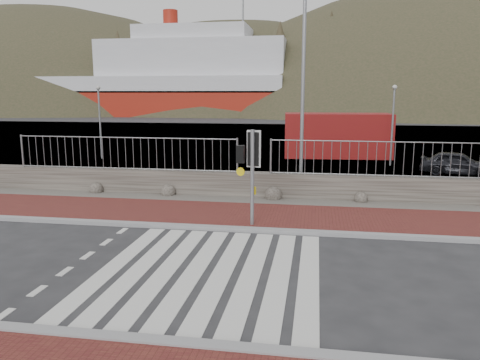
% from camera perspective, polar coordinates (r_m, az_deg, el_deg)
% --- Properties ---
extents(ground, '(220.00, 220.00, 0.00)m').
position_cam_1_polar(ground, '(10.10, -3.85, -11.07)').
color(ground, '#28282B').
rests_on(ground, ground).
extents(sidewalk_far, '(40.00, 3.00, 0.08)m').
position_cam_1_polar(sidewalk_far, '(14.29, 0.26, -4.35)').
color(sidewalk_far, brown).
rests_on(sidewalk_far, ground).
extents(kerb_near, '(40.00, 0.25, 0.12)m').
position_cam_1_polar(kerb_near, '(7.47, -9.38, -19.01)').
color(kerb_near, gray).
rests_on(kerb_near, ground).
extents(kerb_far, '(40.00, 0.25, 0.12)m').
position_cam_1_polar(kerb_far, '(12.86, -0.80, -6.01)').
color(kerb_far, gray).
rests_on(kerb_far, ground).
extents(zebra_crossing, '(4.62, 5.60, 0.01)m').
position_cam_1_polar(zebra_crossing, '(10.10, -3.85, -11.04)').
color(zebra_crossing, silver).
rests_on(zebra_crossing, ground).
extents(gravel_strip, '(40.00, 1.50, 0.06)m').
position_cam_1_polar(gravel_strip, '(16.21, 1.37, -2.59)').
color(gravel_strip, '#59544C').
rests_on(gravel_strip, ground).
extents(stone_wall, '(40.00, 0.60, 0.90)m').
position_cam_1_polar(stone_wall, '(16.90, 1.75, -0.59)').
color(stone_wall, '#433D37').
rests_on(stone_wall, ground).
extents(railing, '(18.07, 0.07, 1.22)m').
position_cam_1_polar(railing, '(16.54, 1.71, 3.97)').
color(railing, gray).
rests_on(railing, stone_wall).
extents(quay, '(120.00, 40.00, 0.50)m').
position_cam_1_polar(quay, '(37.28, 5.96, 4.79)').
color(quay, '#4C4C4F').
rests_on(quay, ground).
extents(water, '(220.00, 50.00, 0.05)m').
position_cam_1_polar(water, '(72.16, 7.65, 7.53)').
color(water, '#3F4C54').
rests_on(water, ground).
extents(ferry, '(50.00, 16.00, 20.00)m').
position_cam_1_polar(ferry, '(81.59, -10.08, 11.57)').
color(ferry, maroon).
rests_on(ferry, ground).
extents(hills_backdrop, '(254.00, 90.00, 100.00)m').
position_cam_1_polar(hills_backdrop, '(100.77, 11.63, -5.06)').
color(hills_backdrop, '#2F341F').
rests_on(hills_backdrop, ground).
extents(traffic_signal_far, '(0.67, 0.29, 2.74)m').
position_cam_1_polar(traffic_signal_far, '(12.84, 1.36, 2.79)').
color(traffic_signal_far, gray).
rests_on(traffic_signal_far, ground).
extents(streetlight, '(1.61, 0.30, 7.56)m').
position_cam_1_polar(streetlight, '(17.24, 8.14, 12.25)').
color(streetlight, gray).
rests_on(streetlight, ground).
extents(shipping_container, '(6.26, 2.97, 2.54)m').
position_cam_1_polar(shipping_container, '(28.23, 11.73, 5.38)').
color(shipping_container, maroon).
rests_on(shipping_container, ground).
extents(car_a, '(3.42, 2.08, 1.09)m').
position_cam_1_polar(car_a, '(23.70, 24.96, 1.88)').
color(car_a, black).
rests_on(car_a, ground).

